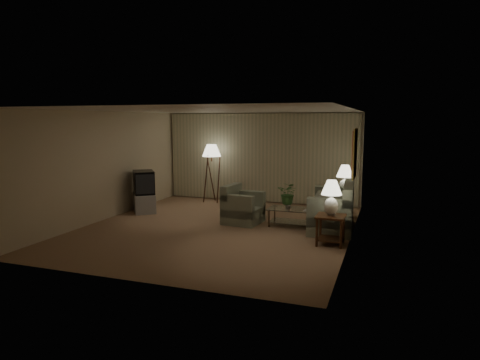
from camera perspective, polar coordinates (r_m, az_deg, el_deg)
name	(u,v)px	position (r m, az deg, el deg)	size (l,w,h in m)	color
ground	(217,228)	(10.00, -3.03, -6.38)	(7.00, 7.00, 0.00)	#946952
room_shell	(240,149)	(11.11, -0.02, 4.22)	(6.04, 7.02, 2.72)	beige
sofa	(332,210)	(10.10, 12.13, -3.97)	(2.00, 1.18, 0.84)	gray
armchair	(243,208)	(10.37, 0.43, -3.77)	(1.03, 1.00, 0.73)	gray
side_table_near	(331,224)	(8.77, 11.98, -5.81)	(0.57, 0.57, 0.60)	#38200F
side_table_far	(344,202)	(11.30, 13.69, -2.86)	(0.47, 0.40, 0.60)	#38200F
table_lamp_near	(331,195)	(8.65, 12.10, -1.92)	(0.41, 0.41, 0.71)	silver
table_lamp_far	(345,177)	(11.20, 13.80, 0.39)	(0.43, 0.43, 0.75)	silver
coffee_table	(294,214)	(10.16, 7.25, -4.58)	(1.23, 0.67, 0.41)	silver
tv_cabinet	(144,203)	(11.94, -12.63, -2.96)	(0.95, 1.01, 0.50)	#979799
crt_tv	(144,182)	(11.85, -12.72, -0.30)	(0.85, 0.89, 0.62)	black
floor_lamp	(212,172)	(12.95, -3.79, 1.06)	(0.57, 0.57, 1.75)	#38200F
ottoman	(232,197)	(12.79, -1.09, -2.26)	(0.61, 0.61, 0.40)	#A15736
vase	(288,205)	(10.15, 6.44, -3.37)	(0.14, 0.14, 0.15)	white
flowers	(288,191)	(10.09, 6.47, -1.52)	(0.47, 0.40, 0.52)	#3D7232
book	(304,210)	(9.99, 8.55, -3.98)	(0.16, 0.22, 0.02)	olive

